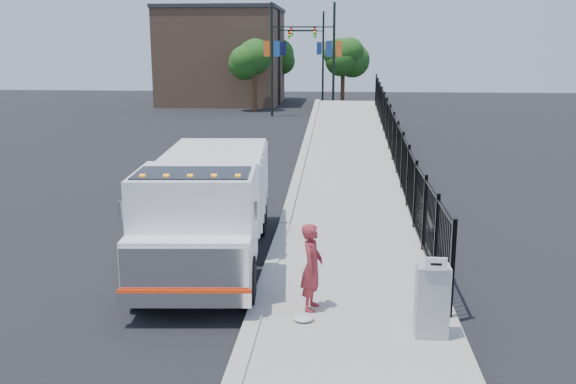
{
  "coord_description": "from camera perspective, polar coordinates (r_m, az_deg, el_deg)",
  "views": [
    {
      "loc": [
        1.52,
        -13.09,
        4.92
      ],
      "look_at": [
        0.26,
        2.0,
        1.49
      ],
      "focal_mm": 40.0,
      "sensor_mm": 36.0,
      "label": 1
    }
  ],
  "objects": [
    {
      "name": "light_pole_2",
      "position": [
        55.98,
        -0.45,
        12.2
      ],
      "size": [
        3.77,
        0.22,
        8.0
      ],
      "color": "black",
      "rests_on": "ground"
    },
    {
      "name": "ramp",
      "position": [
        29.51,
        5.88,
        3.1
      ],
      "size": [
        3.95,
        24.06,
        3.19
      ],
      "primitive_type": "cube",
      "rotation": [
        0.06,
        0.0,
        0.0
      ],
      "color": "#9E998E",
      "rests_on": "ground"
    },
    {
      "name": "tree_0",
      "position": [
        50.2,
        -3.02,
        11.65
      ],
      "size": [
        2.77,
        2.77,
        5.39
      ],
      "color": "#382314",
      "rests_on": "ground"
    },
    {
      "name": "building",
      "position": [
        58.06,
        -5.79,
        11.8
      ],
      "size": [
        10.0,
        10.0,
        8.0
      ],
      "primitive_type": "cube",
      "color": "#8C664C",
      "rests_on": "ground"
    },
    {
      "name": "arrow_sign",
      "position": [
        10.74,
        13.03,
        -6.25
      ],
      "size": [
        0.35,
        0.04,
        0.22
      ],
      "primitive_type": "cube",
      "color": "white",
      "rests_on": "utility_cabinet"
    },
    {
      "name": "worker",
      "position": [
        11.95,
        2.14,
        -6.67
      ],
      "size": [
        0.49,
        0.66,
        1.65
      ],
      "primitive_type": "imported",
      "rotation": [
        0.0,
        0.0,
        1.4
      ],
      "color": "maroon",
      "rests_on": "sidewalk"
    },
    {
      "name": "ground",
      "position": [
        14.07,
        -1.76,
        -7.71
      ],
      "size": [
        120.0,
        120.0,
        0.0
      ],
      "primitive_type": "plane",
      "color": "black",
      "rests_on": "ground"
    },
    {
      "name": "utility_cabinet",
      "position": [
        11.2,
        12.68,
        -9.44
      ],
      "size": [
        0.55,
        0.4,
        1.25
      ],
      "primitive_type": "cube",
      "color": "gray",
      "rests_on": "sidewalk"
    },
    {
      "name": "iron_fence",
      "position": [
        25.49,
        9.29,
        3.53
      ],
      "size": [
        0.1,
        28.0,
        1.8
      ],
      "primitive_type": "cube",
      "color": "black",
      "rests_on": "ground"
    },
    {
      "name": "sidewalk",
      "position": [
        12.12,
        6.39,
        -10.97
      ],
      "size": [
        3.55,
        12.0,
        0.12
      ],
      "primitive_type": "cube",
      "color": "#9E998E",
      "rests_on": "ground"
    },
    {
      "name": "debris",
      "position": [
        11.74,
        1.37,
        -11.1
      ],
      "size": [
        0.39,
        0.39,
        0.1
      ],
      "primitive_type": "ellipsoid",
      "color": "silver",
      "rests_on": "sidewalk"
    },
    {
      "name": "tree_2",
      "position": [
        62.09,
        -0.88,
        11.89
      ],
      "size": [
        3.02,
        3.02,
        5.51
      ],
      "color": "#382314",
      "rests_on": "ground"
    },
    {
      "name": "tree_1",
      "position": [
        54.54,
        4.92,
        11.7
      ],
      "size": [
        2.63,
        2.63,
        5.32
      ],
      "color": "#382314",
      "rests_on": "ground"
    },
    {
      "name": "truck",
      "position": [
        14.81,
        -7.1,
        -0.85
      ],
      "size": [
        3.02,
        7.73,
        2.59
      ],
      "rotation": [
        0.0,
        0.0,
        0.08
      ],
      "color": "black",
      "rests_on": "ground"
    },
    {
      "name": "light_pole_0",
      "position": [
        46.61,
        -1.07,
        12.08
      ],
      "size": [
        3.78,
        0.22,
        8.0
      ],
      "color": "black",
      "rests_on": "ground"
    },
    {
      "name": "light_pole_1",
      "position": [
        46.74,
        3.71,
        12.06
      ],
      "size": [
        3.78,
        0.22,
        8.0
      ],
      "color": "black",
      "rests_on": "ground"
    },
    {
      "name": "light_pole_3",
      "position": [
        58.53,
        2.83,
        12.21
      ],
      "size": [
        3.77,
        0.22,
        8.0
      ],
      "color": "black",
      "rests_on": "ground"
    },
    {
      "name": "curb",
      "position": [
        12.2,
        -2.85,
        -10.63
      ],
      "size": [
        0.3,
        12.0,
        0.16
      ],
      "primitive_type": "cube",
      "color": "#ADAAA3",
      "rests_on": "ground"
    }
  ]
}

